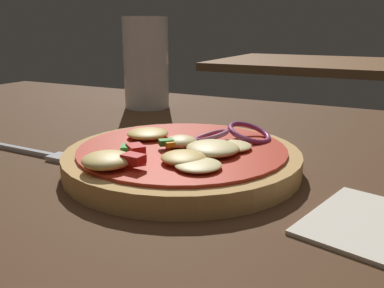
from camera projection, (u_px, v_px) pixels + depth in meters
dining_table at (124, 181)px, 0.41m from camera, size 1.22×0.84×0.03m
pizza at (182, 157)px, 0.39m from camera, size 0.22×0.22×0.04m
fork at (31, 152)px, 0.44m from camera, size 0.19×0.02×0.01m
beer_glass at (146, 68)px, 0.68m from camera, size 0.07×0.07×0.15m
background_table at (334, 65)px, 1.61m from camera, size 0.90×0.62×0.03m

